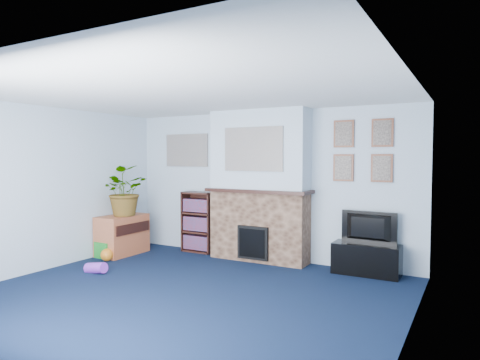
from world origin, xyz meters
The scene contains 25 objects.
floor centered at (0.00, 0.00, 0.00)m, with size 5.00×4.50×0.01m, color black.
ceiling centered at (0.00, 0.00, 2.40)m, with size 5.00×4.50×0.01m, color white.
wall_back centered at (0.00, 2.25, 1.20)m, with size 5.00×0.04×2.40m, color silver.
wall_left centered at (-2.50, 0.00, 1.20)m, with size 0.04×4.50×2.40m, color silver.
wall_right centered at (2.50, 0.00, 1.20)m, with size 0.04×4.50×2.40m, color silver.
chimney_breast centered at (0.00, 2.05, 1.18)m, with size 1.72×0.50×2.40m.
collage_main centered at (0.00, 1.84, 1.78)m, with size 1.00×0.03×0.68m, color gray.
collage_left centered at (-1.55, 2.23, 1.78)m, with size 0.90×0.03×0.58m, color gray.
portrait_tl centered at (1.30, 2.23, 2.00)m, with size 0.30×0.03×0.40m, color brown.
portrait_tr centered at (1.85, 2.23, 2.00)m, with size 0.30×0.03×0.40m, color brown.
portrait_bl centered at (1.30, 2.23, 1.50)m, with size 0.30×0.03×0.40m, color brown.
portrait_br centered at (1.85, 2.23, 1.50)m, with size 0.30×0.03×0.40m, color brown.
tv_stand centered at (1.70, 2.03, 0.22)m, with size 0.92×0.39×0.44m, color black.
television centered at (1.70, 2.05, 0.66)m, with size 0.78×0.10×0.45m, color black.
bookshelf centered at (-1.21, 2.11, 0.50)m, with size 0.58×0.28×1.05m.
sideboard centered at (-2.24, 1.31, 0.35)m, with size 0.48×0.86×0.67m, color #AE5B38.
potted_plant centered at (-2.19, 1.26, 1.09)m, with size 0.76×0.66×0.85m, color #26661E.
mantel_clock centered at (-0.01, 2.00, 1.22)m, with size 0.11×0.07×0.15m, color gold.
mantel_candle centered at (0.35, 2.00, 1.23)m, with size 0.05×0.05×0.15m, color #B2BFC6.
mantel_teddy centered at (-0.58, 2.00, 1.22)m, with size 0.13×0.13×0.13m, color gray.
mantel_can centered at (0.68, 2.00, 1.21)m, with size 0.06×0.06×0.12m, color blue.
green_crate centered at (-2.30, 1.00, 0.14)m, with size 0.33×0.27×0.27m, color #198C26.
toy_ball centered at (-2.10, 0.82, 0.09)m, with size 0.20×0.20×0.20m, color orange.
toy_block centered at (-2.30, 1.00, 0.11)m, with size 0.16×0.16×0.19m, color blue.
toy_tube centered at (-1.71, 0.24, 0.07)m, with size 0.15×0.15×0.33m, color purple.
Camera 1 is at (3.02, -4.04, 1.65)m, focal length 32.00 mm.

